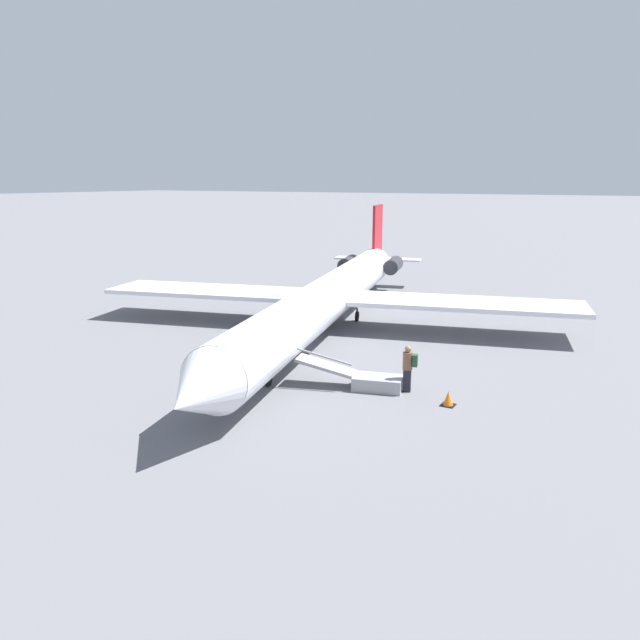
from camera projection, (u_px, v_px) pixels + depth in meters
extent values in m
plane|color=slate|center=(327.00, 332.00, 31.92)|extent=(600.00, 600.00, 0.00)
cylinder|color=silver|center=(327.00, 299.00, 31.54)|extent=(27.05, 8.98, 2.23)
cone|color=silver|center=(195.00, 394.00, 17.50)|extent=(2.91, 2.72, 2.18)
cone|color=silver|center=(378.00, 261.00, 45.79)|extent=(3.35, 2.83, 2.18)
cube|color=red|center=(378.00, 230.00, 44.73)|extent=(3.06, 0.95, 3.56)
cube|color=silver|center=(378.00, 259.00, 45.49)|extent=(2.85, 6.37, 0.11)
cube|color=silver|center=(467.00, 304.00, 31.13)|extent=(6.31, 12.02, 0.22)
cube|color=silver|center=(214.00, 291.00, 34.60)|extent=(6.31, 12.02, 0.22)
cylinder|color=#2D2D33|center=(393.00, 265.00, 42.49)|extent=(2.84, 1.64, 1.00)
cylinder|color=#2D2D33|center=(349.00, 264.00, 43.28)|extent=(2.84, 1.64, 1.00)
cylinder|color=black|center=(268.00, 379.00, 23.49)|extent=(0.57, 0.27, 0.55)
cylinder|color=#2D2D33|center=(268.00, 370.00, 23.41)|extent=(0.10, 0.10, 0.17)
cylinder|color=black|center=(357.00, 316.00, 34.18)|extent=(0.57, 0.27, 0.55)
cylinder|color=#2D2D33|center=(357.00, 310.00, 34.11)|extent=(0.10, 0.10, 0.17)
cylinder|color=black|center=(322.00, 314.00, 34.69)|extent=(0.57, 0.27, 0.55)
cylinder|color=#2D2D33|center=(322.00, 308.00, 34.61)|extent=(0.10, 0.10, 0.17)
cube|color=#99999E|center=(378.00, 383.00, 23.11)|extent=(1.51, 2.02, 0.50)
cube|color=#99999E|center=(326.00, 366.00, 23.50)|extent=(1.43, 2.38, 0.62)
cube|color=#99999E|center=(323.00, 356.00, 22.97)|extent=(0.61, 2.16, 0.56)
cube|color=#23232D|center=(407.00, 380.00, 22.84)|extent=(0.26, 0.32, 0.85)
cylinder|color=brown|center=(408.00, 361.00, 22.68)|extent=(0.36, 0.36, 0.65)
sphere|color=#936B4C|center=(408.00, 349.00, 22.58)|extent=(0.24, 0.24, 0.24)
cube|color=#23472D|center=(415.00, 360.00, 22.60)|extent=(0.32, 0.24, 0.44)
cube|color=black|center=(448.00, 405.00, 21.51)|extent=(0.47, 0.47, 0.03)
cone|color=orange|center=(448.00, 398.00, 21.46)|extent=(0.36, 0.36, 0.52)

